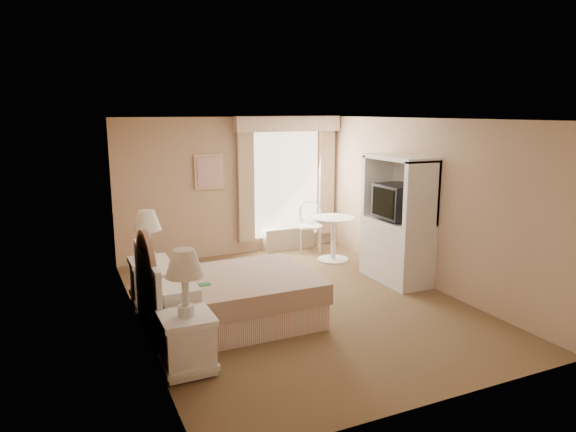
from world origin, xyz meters
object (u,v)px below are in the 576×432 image
nightstand_far (150,268)px  round_table (333,232)px  bed (225,298)px  nightstand_near (187,328)px  cafe_chair (310,222)px  armoire (397,230)px

nightstand_far → round_table: bearing=12.0°
bed → nightstand_far: nightstand_far is taller
nightstand_near → nightstand_far: (0.00, 2.16, 0.00)m
bed → nightstand_far: (-0.71, 1.13, 0.15)m
nightstand_near → round_table: size_ratio=1.62×
nightstand_near → cafe_chair: nightstand_near is taller
round_table → armoire: (0.37, -1.34, 0.29)m
bed → round_table: bed is taller
nightstand_near → round_table: bearing=41.0°
nightstand_far → cafe_chair: bearing=24.8°
bed → armoire: size_ratio=1.06×
nightstand_near → nightstand_far: bearing=90.0°
nightstand_near → armoire: bearing=22.5°
nightstand_far → cafe_chair: size_ratio=1.35×
nightstand_far → round_table: nightstand_far is taller
round_table → nightstand_far: bearing=-168.0°
nightstand_far → armoire: size_ratio=0.65×
bed → round_table: bearing=35.4°
nightstand_near → cafe_chair: (3.23, 3.65, 0.07)m
bed → nightstand_far: bearing=122.2°
round_table → cafe_chair: (-0.06, 0.80, 0.03)m
cafe_chair → armoire: armoire is taller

